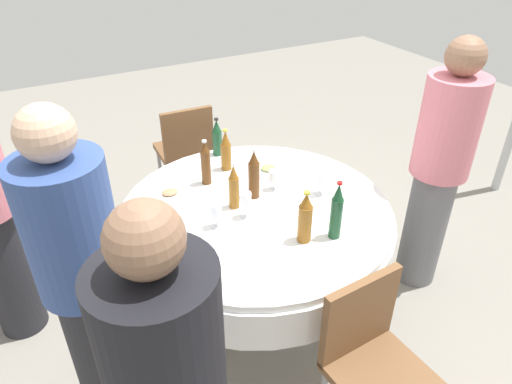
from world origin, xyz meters
The scene contains 22 objects.
ground_plane centered at (0.00, 0.00, 0.00)m, with size 10.00×10.00×0.00m, color gray.
dining_table centered at (0.00, 0.00, 0.60)m, with size 1.55×1.55×0.74m.
bottle_dark_green_rear centered at (0.08, 0.68, 0.86)m, with size 0.06×0.06×0.26m.
bottle_dark_green_south centered at (0.22, -0.42, 0.89)m, with size 0.06×0.06×0.32m.
bottle_amber_north centered at (-0.11, 0.06, 0.87)m, with size 0.06×0.06×0.28m.
bottle_brown_left centered at (0.04, 0.10, 0.88)m, with size 0.07×0.07×0.31m.
bottle_brown_right centered at (-0.14, 0.37, 0.87)m, with size 0.06×0.06×0.29m.
bottle_amber_mid centered at (0.07, -0.38, 0.87)m, with size 0.07×0.07×0.29m.
bottle_amber_front centered at (0.04, 0.47, 0.87)m, with size 0.07×0.07×0.27m.
wine_glass_left centered at (0.18, 0.12, 0.83)m, with size 0.06×0.06×0.12m.
wine_glass_right centered at (-0.27, -0.06, 0.84)m, with size 0.06×0.06×0.14m.
wine_glass_mid centered at (0.39, -0.06, 0.84)m, with size 0.07×0.07×0.14m.
wine_glass_front centered at (-0.09, -0.06, 0.85)m, with size 0.06×0.06×0.15m.
plate_inner centered at (0.26, 0.31, 0.75)m, with size 0.22×0.22×0.04m.
plate_near centered at (-0.39, 0.34, 0.75)m, with size 0.20×0.20×0.04m.
spoon_south centered at (0.24, -0.12, 0.74)m, with size 0.18×0.02×0.01m, color silver.
knife_north centered at (0.57, 0.25, 0.74)m, with size 0.18×0.02×0.01m, color silver.
fork_left centered at (-0.08, -0.24, 0.74)m, with size 0.18×0.02×0.01m, color silver.
person_rear centered at (-0.98, -0.35, 0.87)m, with size 0.34×0.34×1.66m.
person_south centered at (1.08, -0.29, 0.85)m, with size 0.34×0.34×1.62m.
chair_mid centered at (0.07, 1.31, 0.52)m, with size 0.42×0.42×0.87m.
chair_front centered at (0.05, -0.96, 0.52)m, with size 0.42×0.42×0.87m.
Camera 1 is at (-1.03, -1.91, 2.22)m, focal length 32.85 mm.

